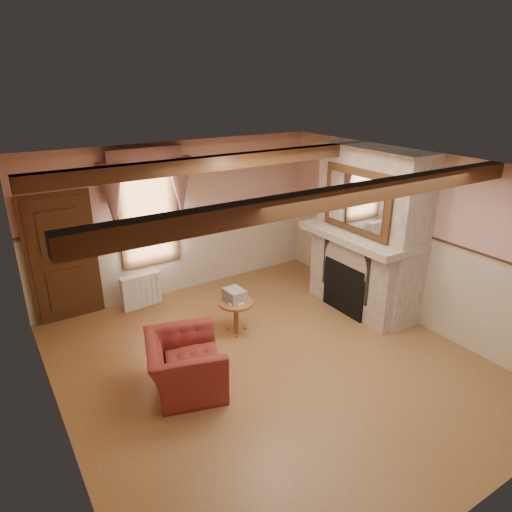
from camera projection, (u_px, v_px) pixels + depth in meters
floor at (270, 363)px, 6.55m from camera, size 5.50×6.00×0.01m
ceiling at (272, 168)px, 5.52m from camera, size 5.50×6.00×0.01m
wall_back at (180, 218)px, 8.39m from camera, size 5.50×0.02×2.80m
wall_front at (479, 400)px, 3.68m from camera, size 5.50×0.02×2.80m
wall_left at (49, 332)px, 4.66m from camera, size 0.02×6.00×2.80m
wall_right at (411, 237)px, 7.41m from camera, size 0.02×6.00×2.80m
wainscot at (270, 317)px, 6.27m from camera, size 5.50×6.00×1.50m
chair_rail at (271, 267)px, 6.00m from camera, size 5.50×6.00×0.08m
firebox at (347, 287)px, 7.85m from camera, size 0.20×0.95×0.90m
armchair at (185, 364)px, 5.92m from camera, size 1.23×1.32×0.71m
side_table at (236, 317)px, 7.23m from camera, size 0.60×0.60×0.55m
book_stack at (235, 295)px, 7.12m from camera, size 0.28×0.34×0.20m
radiator at (141, 290)px, 8.09m from camera, size 0.71×0.22×0.60m
bowl at (353, 226)px, 7.78m from camera, size 0.34×0.34×0.08m
mantel_clock at (338, 217)px, 8.05m from camera, size 0.14×0.24×0.20m
oil_lamp at (350, 219)px, 7.81m from camera, size 0.11×0.11×0.28m
candle_red at (398, 240)px, 6.99m from camera, size 0.06×0.06×0.16m
jar_yellow at (373, 232)px, 7.41m from camera, size 0.06×0.06×0.12m
fireplace at (369, 231)px, 7.72m from camera, size 0.85×2.00×2.80m
mantel at (362, 235)px, 7.64m from camera, size 1.05×2.05×0.12m
overmantel_mirror at (356, 201)px, 7.32m from camera, size 0.06×1.44×1.04m
door at (63, 260)px, 7.43m from camera, size 1.10×0.10×2.10m
window at (148, 211)px, 7.98m from camera, size 1.06×0.08×2.02m
window_drapes at (146, 177)px, 7.69m from camera, size 1.30×0.14×1.40m
ceiling_beam_front at (339, 197)px, 4.62m from camera, size 5.50×0.18×0.20m
ceiling_beam_back at (225, 162)px, 6.50m from camera, size 5.50×0.18×0.20m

